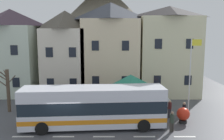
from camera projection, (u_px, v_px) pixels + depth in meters
name	position (u px, v px, depth m)	size (l,w,h in m)	color
ground_plane	(65.00, 131.00, 19.07)	(40.00, 60.00, 0.07)	#484A4F
townhouse_01	(11.00, 52.00, 30.43)	(6.49, 6.74, 10.53)	silver
townhouse_02	(65.00, 53.00, 30.11)	(5.19, 6.01, 10.30)	silver
townhouse_03	(109.00, 49.00, 29.76)	(6.73, 5.38, 11.23)	beige
townhouse_04	(167.00, 51.00, 29.78)	(6.97, 5.30, 10.80)	beige
hilltop_castle	(102.00, 24.00, 47.54)	(36.11, 36.11, 25.91)	#6D6757
transit_bus	(92.00, 107.00, 19.54)	(11.60, 3.40, 3.32)	silver
bus_shelter	(130.00, 81.00, 23.13)	(3.60, 3.60, 3.70)	#473D33
parked_car_01	(146.00, 100.00, 25.44)	(4.47, 2.01, 1.36)	silver
parked_car_02	(58.00, 99.00, 25.76)	(4.14, 1.99, 1.27)	navy
pedestrian_00	(183.00, 109.00, 21.68)	(0.31, 0.33, 1.53)	#2D2D38
pedestrian_01	(153.00, 110.00, 21.64)	(0.29, 0.36, 1.53)	#38332D
pedestrian_02	(169.00, 108.00, 22.03)	(0.32, 0.35, 1.59)	#2D2D38
pedestrian_03	(171.00, 121.00, 18.74)	(0.36, 0.35, 1.65)	#38332D
public_bench	(142.00, 101.00, 25.84)	(1.69, 0.48, 0.87)	brown
flagpole	(190.00, 72.00, 21.71)	(0.95, 0.10, 7.12)	silver
harbour_buoy	(182.00, 114.00, 20.63)	(1.11, 1.11, 1.36)	black
bare_tree_00	(7.00, 90.00, 23.36)	(1.62, 1.36, 4.16)	brown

